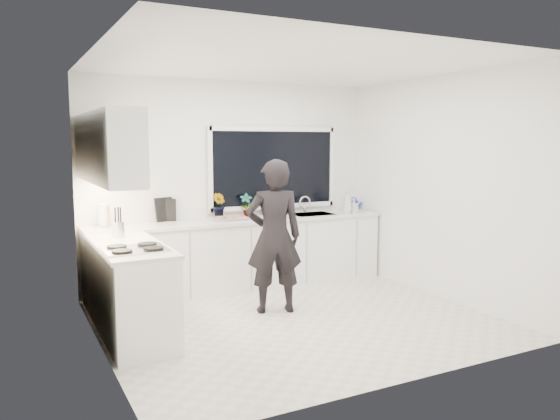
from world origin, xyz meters
TOP-DOWN VIEW (x-y plane):
  - floor at (0.00, 0.00)m, footprint 4.00×3.50m
  - wall_back at (0.00, 1.76)m, footprint 4.00×0.02m
  - wall_left at (-2.01, 0.00)m, footprint 0.02×3.50m
  - wall_right at (2.01, 0.00)m, footprint 0.02×3.50m
  - ceiling at (0.00, 0.00)m, footprint 4.00×3.50m
  - window at (0.60, 1.73)m, footprint 1.80×0.02m
  - base_cabinets_back at (0.00, 1.45)m, footprint 3.92×0.58m
  - base_cabinets_left at (-1.67, 0.35)m, footprint 0.58×1.60m
  - countertop_back at (0.00, 1.44)m, footprint 3.94×0.62m
  - countertop_left at (-1.67, 0.35)m, footprint 0.62×1.60m
  - upper_cabinets at (-1.79, 0.70)m, footprint 0.34×2.10m
  - sink at (1.05, 1.45)m, footprint 0.58×0.42m
  - faucet at (1.05, 1.65)m, footprint 0.03×0.03m
  - stovetop at (-1.69, -0.00)m, footprint 0.56×0.48m
  - person at (-0.07, 0.38)m, footprint 0.72×0.57m
  - pizza_tray at (-0.19, 1.42)m, footprint 0.52×0.41m
  - pizza at (-0.19, 1.42)m, footprint 0.47×0.36m
  - watering_can at (1.85, 1.61)m, footprint 0.16×0.16m
  - paper_towel_roll at (-1.72, 1.55)m, footprint 0.14×0.14m
  - knife_block at (-1.69, 1.59)m, footprint 0.14×0.11m
  - utensil_crock at (-1.68, 0.80)m, footprint 0.16×0.16m
  - picture_frame_large at (-0.91, 1.69)m, footprint 0.21×0.09m
  - picture_frame_small at (-0.95, 1.69)m, footprint 0.24×0.09m
  - herb_plants at (0.29, 1.61)m, footprint 1.11×0.36m
  - soap_bottles at (1.56, 1.30)m, footprint 0.23×0.15m

SIDE VIEW (x-z plane):
  - floor at x=0.00m, z-range -0.02..0.00m
  - base_cabinets_back at x=0.00m, z-range 0.00..0.88m
  - base_cabinets_left at x=-1.67m, z-range 0.00..0.88m
  - person at x=-0.07m, z-range 0.00..1.72m
  - sink at x=1.05m, z-range 0.80..0.94m
  - countertop_back at x=0.00m, z-range 0.88..0.92m
  - countertop_left at x=-1.67m, z-range 0.88..0.92m
  - stovetop at x=-1.69m, z-range 0.92..0.95m
  - pizza_tray at x=-0.19m, z-range 0.92..0.95m
  - pizza at x=-0.19m, z-range 0.95..0.96m
  - watering_can at x=1.85m, z-range 0.92..1.05m
  - utensil_crock at x=-1.68m, z-range 0.92..1.08m
  - faucet at x=1.05m, z-range 0.92..1.14m
  - knife_block at x=-1.69m, z-range 0.92..1.14m
  - paper_towel_roll at x=-1.72m, z-range 0.92..1.18m
  - soap_bottles at x=1.56m, z-range 0.91..1.21m
  - picture_frame_large at x=-0.91m, z-range 0.92..1.20m
  - picture_frame_small at x=-0.95m, z-range 0.92..1.22m
  - herb_plants at x=0.29m, z-range 0.91..1.24m
  - wall_back at x=0.00m, z-range 0.00..2.70m
  - wall_left at x=-2.01m, z-range 0.00..2.70m
  - wall_right at x=2.01m, z-range 0.00..2.70m
  - window at x=0.60m, z-range 1.05..2.05m
  - upper_cabinets at x=-1.79m, z-range 1.50..2.20m
  - ceiling at x=0.00m, z-range 2.70..2.72m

